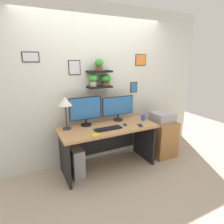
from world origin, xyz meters
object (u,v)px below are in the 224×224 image
at_px(computer_mouse, 125,124).
at_px(printer, 163,117).
at_px(keyboard, 108,129).
at_px(desk_lamp, 65,103).
at_px(scissors_tray, 96,135).
at_px(monitor_left, 85,110).
at_px(pen_cup, 143,118).
at_px(cell_phone, 140,125).
at_px(monitor_right, 118,107).
at_px(computer_tower_left, 76,161).
at_px(desk, 107,137).
at_px(drawer_cabinet, 161,138).

bearing_deg(computer_mouse, printer, 3.13).
xyz_separation_m(keyboard, desk_lamp, (-0.57, 0.30, 0.41)).
bearing_deg(scissors_tray, monitor_left, 87.10).
distance_m(keyboard, pen_cup, 0.77).
bearing_deg(pen_cup, computer_mouse, -168.06).
bearing_deg(desk_lamp, cell_phone, -19.20).
height_order(monitor_right, scissors_tray, monitor_right).
bearing_deg(desk_lamp, monitor_right, 2.40).
distance_m(keyboard, computer_tower_left, 0.74).
distance_m(monitor_right, printer, 0.89).
distance_m(computer_mouse, printer, 0.85).
relative_size(monitor_right, computer_tower_left, 1.30).
bearing_deg(pen_cup, scissors_tray, -164.51).
xyz_separation_m(desk, cell_phone, (0.49, -0.27, 0.22)).
relative_size(scissors_tray, printer, 0.32).
bearing_deg(monitor_left, monitor_right, -0.00).
distance_m(desk_lamp, scissors_tray, 0.68).
relative_size(monitor_right, drawer_cabinet, 0.88).
bearing_deg(computer_tower_left, desk_lamp, 125.83).
distance_m(monitor_right, desk_lamp, 0.95).
relative_size(keyboard, computer_mouse, 4.89).
height_order(desk_lamp, printer, desk_lamp).
height_order(computer_mouse, computer_tower_left, computer_mouse).
relative_size(computer_mouse, desk_lamp, 0.17).
xyz_separation_m(monitor_left, computer_tower_left, (-0.24, -0.16, -0.78)).
bearing_deg(desk, desk_lamp, 168.88).
bearing_deg(keyboard, pen_cup, 9.69).
xyz_separation_m(monitor_right, printer, (0.82, -0.26, -0.23)).
relative_size(monitor_left, pen_cup, 5.36).
bearing_deg(cell_phone, monitor_right, 134.70).
relative_size(monitor_left, drawer_cabinet, 0.79).
height_order(computer_mouse, scissors_tray, computer_mouse).
height_order(desk, computer_mouse, computer_mouse).
bearing_deg(desk_lamp, drawer_cabinet, -7.06).
bearing_deg(printer, monitor_right, 162.65).
bearing_deg(desk_lamp, monitor_left, 6.78).
relative_size(desk_lamp, pen_cup, 5.16).
xyz_separation_m(monitor_left, drawer_cabinet, (1.42, -0.26, -0.67)).
bearing_deg(computer_mouse, computer_tower_left, 170.12).
relative_size(desk, drawer_cabinet, 2.35).
xyz_separation_m(keyboard, printer, (1.18, 0.09, 0.00)).
relative_size(keyboard, desk_lamp, 0.85).
bearing_deg(scissors_tray, computer_tower_left, 122.67).
bearing_deg(pen_cup, keyboard, -170.31).
bearing_deg(desk, scissors_tray, -134.39).
relative_size(monitor_left, scissors_tray, 4.47).
relative_size(monitor_left, computer_tower_left, 1.16).
relative_size(computer_mouse, printer, 0.24).
bearing_deg(desk, cell_phone, -28.53).
relative_size(monitor_right, cell_phone, 4.27).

